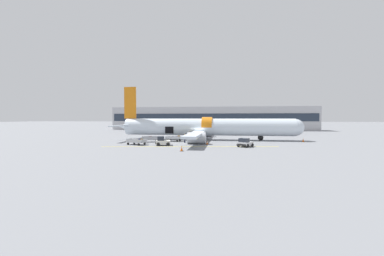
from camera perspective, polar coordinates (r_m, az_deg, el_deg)
name	(u,v)px	position (r m, az deg, el deg)	size (l,w,h in m)	color
ground_plane	(197,141)	(45.38, 1.17, -3.16)	(500.00, 500.00, 0.00)	slate
apron_marking_line	(190,147)	(36.51, -0.47, -4.52)	(27.20, 4.28, 0.01)	yellow
terminal_strip	(211,119)	(89.16, 4.66, 2.31)	(75.04, 8.63, 8.51)	#B2B2B7
airplane	(205,127)	(47.98, 3.13, 0.17)	(37.74, 31.83, 11.02)	silver
baggage_tug_lead	(163,141)	(38.46, -7.14, -3.25)	(2.69, 2.45, 1.46)	silver
baggage_tug_mid	(245,143)	(37.09, 12.69, -3.57)	(2.68, 2.90, 1.34)	silver
baggage_cart_loading	(174,139)	(44.74, -4.28, -2.57)	(3.79, 2.26, 1.17)	#B7BABF
baggage_cart_queued	(151,139)	(44.15, -9.98, -2.70)	(4.10, 2.36, 1.03)	#999BA0
baggage_cart_empty	(137,142)	(39.97, -13.20, -3.30)	(4.06, 2.57, 1.04)	#B7BABF
ground_crew_loader_a	(189,136)	(44.85, -0.70, -2.04)	(0.61, 0.42, 1.76)	black
ground_crew_loader_b	(185,138)	(42.13, -1.78, -2.46)	(0.47, 0.55, 1.59)	#1E2338
ground_crew_driver	(195,137)	(43.97, 0.77, -2.22)	(0.56, 0.47, 1.63)	#2D2D33
ground_crew_supervisor	(194,136)	(45.70, 0.38, -2.00)	(0.57, 0.52, 1.70)	#1E2338
safety_cone_nose	(303,140)	(48.39, 25.35, -2.64)	(0.51, 0.51, 0.73)	black
safety_cone_engine_left	(182,148)	(31.48, -2.54, -4.97)	(0.46, 0.46, 0.77)	black
safety_cone_wingtip	(207,143)	(39.43, 3.70, -3.62)	(0.50, 0.50, 0.59)	black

